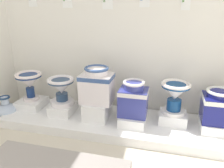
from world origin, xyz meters
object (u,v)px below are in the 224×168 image
at_px(antique_toilet_pale_glazed, 175,93).
at_px(info_placard_fifth, 186,4).
at_px(info_placard_first, 33,2).
at_px(decorative_vase_spare, 6,109).
at_px(plinth_block_squat_floral, 133,119).
at_px(antique_toilet_squat_floral, 133,98).
at_px(antique_toilet_leftmost, 97,84).
at_px(info_placard_second, 67,3).
at_px(info_placard_third, 108,4).
at_px(antique_toilet_broad_patterned, 61,88).
at_px(info_placard_fourth, 144,2).
at_px(plinth_block_slender_white, 214,125).
at_px(plinth_block_pale_glazed, 173,117).
at_px(plinth_block_leftmost, 97,109).
at_px(antique_toilet_slender_white, 218,105).
at_px(plinth_block_broad_patterned, 63,109).
at_px(antique_toilet_tall_cobalt, 29,81).
at_px(plinth_block_tall_cobalt, 32,103).

xyz_separation_m(antique_toilet_pale_glazed, info_placard_fifth, (0.03, 0.32, 1.01)).
height_order(info_placard_first, decorative_vase_spare, info_placard_first).
height_order(plinth_block_squat_floral, antique_toilet_squat_floral, antique_toilet_squat_floral).
height_order(antique_toilet_leftmost, info_placard_second, info_placard_second).
bearing_deg(info_placard_fifth, info_placard_second, 180.00).
relative_size(info_placard_third, decorative_vase_spare, 0.41).
bearing_deg(antique_toilet_broad_patterned, info_placard_fourth, 22.26).
bearing_deg(plinth_block_slender_white, info_placard_fourth, 158.34).
distance_m(antique_toilet_squat_floral, decorative_vase_spare, 1.80).
distance_m(plinth_block_pale_glazed, info_placard_first, 2.44).
relative_size(antique_toilet_broad_patterned, plinth_block_slender_white, 1.01).
bearing_deg(antique_toilet_pale_glazed, plinth_block_leftmost, -174.45).
xyz_separation_m(antique_toilet_squat_floral, info_placard_first, (-1.52, 0.45, 1.10)).
distance_m(antique_toilet_pale_glazed, info_placard_fifth, 1.06).
relative_size(antique_toilet_slender_white, info_placard_second, 2.89).
height_order(plinth_block_leftmost, antique_toilet_pale_glazed, antique_toilet_pale_glazed).
bearing_deg(plinth_block_broad_patterned, plinth_block_squat_floral, -2.42).
relative_size(info_placard_second, info_placard_fourth, 1.08).
distance_m(antique_toilet_tall_cobalt, info_placard_second, 1.19).
relative_size(antique_toilet_leftmost, info_placard_fifth, 3.65).
bearing_deg(antique_toilet_broad_patterned, plinth_block_squat_floral, -2.42).
relative_size(plinth_block_tall_cobalt, info_placard_fifth, 2.91).
height_order(plinth_block_tall_cobalt, info_placard_third, info_placard_third).
relative_size(plinth_block_tall_cobalt, antique_toilet_broad_patterned, 0.98).
relative_size(antique_toilet_leftmost, decorative_vase_spare, 1.41).
distance_m(plinth_block_squat_floral, plinth_block_slender_white, 0.97).
bearing_deg(plinth_block_slender_white, decorative_vase_spare, -176.26).
bearing_deg(decorative_vase_spare, antique_toilet_squat_floral, 3.21).
distance_m(antique_toilet_leftmost, antique_toilet_slender_white, 1.44).
bearing_deg(antique_toilet_slender_white, info_placard_first, 171.49).
bearing_deg(antique_toilet_leftmost, plinth_block_broad_patterned, 179.85).
distance_m(info_placard_second, info_placard_third, 0.56).
bearing_deg(plinth_block_tall_cobalt, info_placard_second, 34.23).
bearing_deg(plinth_block_squat_floral, decorative_vase_spare, -176.79).
xyz_separation_m(info_placard_third, info_placard_fifth, (0.96, -0.00, -0.00)).
distance_m(plinth_block_squat_floral, antique_toilet_slender_white, 1.00).
xyz_separation_m(plinth_block_tall_cobalt, antique_toilet_squat_floral, (1.49, -0.11, 0.28)).
bearing_deg(plinth_block_leftmost, antique_toilet_leftmost, -116.57).
bearing_deg(plinth_block_squat_floral, antique_toilet_leftmost, 175.20).
height_order(antique_toilet_squat_floral, info_placard_third, info_placard_third).
relative_size(plinth_block_leftmost, decorative_vase_spare, 1.20).
height_order(plinth_block_leftmost, antique_toilet_slender_white, antique_toilet_slender_white).
height_order(antique_toilet_slender_white, info_placard_third, info_placard_third).
height_order(plinth_block_broad_patterned, antique_toilet_squat_floral, antique_toilet_squat_floral).
bearing_deg(antique_toilet_broad_patterned, decorative_vase_spare, -170.02).
bearing_deg(info_placard_second, plinth_block_tall_cobalt, -145.77).
distance_m(plinth_block_pale_glazed, info_placard_fifth, 1.37).
distance_m(info_placard_third, decorative_vase_spare, 2.00).
relative_size(antique_toilet_squat_floral, decorative_vase_spare, 1.33).
distance_m(plinth_block_leftmost, plinth_block_pale_glazed, 0.96).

